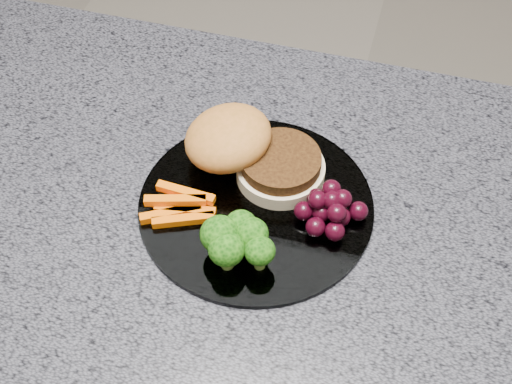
{
  "coord_description": "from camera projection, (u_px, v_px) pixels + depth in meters",
  "views": [
    {
      "loc": [
        0.13,
        -0.45,
        1.52
      ],
      "look_at": [
        -0.0,
        0.02,
        0.93
      ],
      "focal_mm": 50.0,
      "sensor_mm": 36.0,
      "label": 1
    }
  ],
  "objects": [
    {
      "name": "grape_bunch",
      "position": [
        330.0,
        209.0,
        0.76
      ],
      "size": [
        0.08,
        0.06,
        0.04
      ],
      "rotation": [
        0.0,
        0.0,
        -0.22
      ],
      "color": "black",
      "rests_on": "plate"
    },
    {
      "name": "carrot_sticks",
      "position": [
        180.0,
        206.0,
        0.77
      ],
      "size": [
        0.08,
        0.06,
        0.02
      ],
      "rotation": [
        0.0,
        0.0,
        0.02
      ],
      "color": "#ED6203",
      "rests_on": "plate"
    },
    {
      "name": "countertop",
      "position": [
        252.0,
        234.0,
        0.79
      ],
      "size": [
        1.2,
        0.6,
        0.04
      ],
      "primitive_type": "cube",
      "color": "#4D4E58",
      "rests_on": "island_cabinet"
    },
    {
      "name": "burger",
      "position": [
        247.0,
        151.0,
        0.8
      ],
      "size": [
        0.17,
        0.11,
        0.06
      ],
      "rotation": [
        0.0,
        0.0,
        0.03
      ],
      "color": "beige",
      "rests_on": "plate"
    },
    {
      "name": "broccoli",
      "position": [
        236.0,
        239.0,
        0.72
      ],
      "size": [
        0.08,
        0.07,
        0.05
      ],
      "rotation": [
        0.0,
        0.0,
        0.13
      ],
      "color": "olive",
      "rests_on": "plate"
    },
    {
      "name": "plate",
      "position": [
        256.0,
        205.0,
        0.79
      ],
      "size": [
        0.26,
        0.26,
        0.01
      ],
      "primitive_type": "cylinder",
      "color": "white",
      "rests_on": "countertop"
    }
  ]
}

